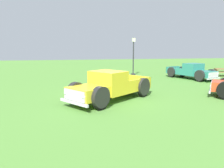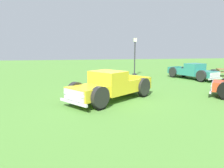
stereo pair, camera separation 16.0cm
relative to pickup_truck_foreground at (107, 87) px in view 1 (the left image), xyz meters
name	(u,v)px [view 1 (the left image)]	position (x,y,z in m)	size (l,w,h in m)	color
ground_plane	(112,98)	(-0.61, 0.37, -0.78)	(80.00, 80.00, 0.00)	#548C38
pickup_truck_foreground	(107,87)	(0.00, 0.00, 0.00)	(4.76, 5.43, 1.65)	yellow
pickup_truck_behind_right	(193,72)	(-6.46, 9.22, -0.09)	(5.08, 3.23, 1.46)	#2D8475
lamp_post_near	(133,56)	(-9.79, 4.41, 1.27)	(0.36, 0.36, 3.92)	#2D2D33
picnic_table	(224,71)	(-7.71, 13.47, -0.29)	(2.06, 2.23, 0.78)	olive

